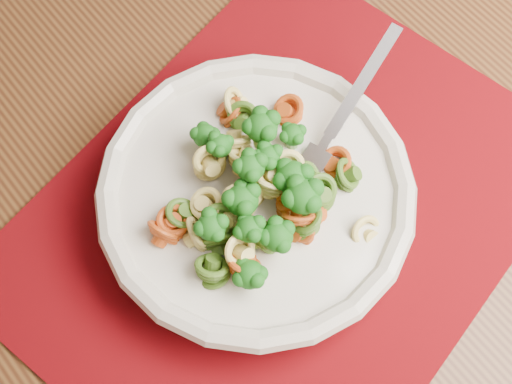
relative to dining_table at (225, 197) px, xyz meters
name	(u,v)px	position (x,y,z in m)	size (l,w,h in m)	color
dining_table	(225,197)	(0.00, 0.00, 0.00)	(1.66, 1.35, 0.77)	#553518
placemat	(283,214)	(0.03, -0.08, 0.10)	(0.47, 0.37, 0.00)	#5D0407
pasta_bowl	(256,196)	(0.01, -0.07, 0.14)	(0.27, 0.27, 0.05)	beige
pasta_broccoli_heap	(256,189)	(0.01, -0.07, 0.15)	(0.23, 0.23, 0.06)	#D6C269
fork	(313,161)	(0.07, -0.06, 0.15)	(0.19, 0.02, 0.01)	silver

